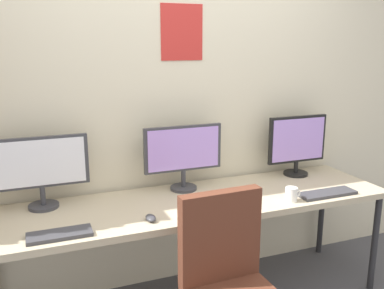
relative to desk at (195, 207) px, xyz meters
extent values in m
cube|color=beige|center=(0.00, 0.42, 0.61)|extent=(4.97, 0.10, 2.60)
cube|color=red|center=(0.05, 0.37, 1.08)|extent=(0.29, 0.01, 0.36)
cube|color=tan|center=(0.00, 0.00, 0.03)|extent=(2.57, 0.68, 0.04)
cylinder|color=#262628|center=(1.23, -0.29, -0.34)|extent=(0.04, 0.04, 0.70)
cylinder|color=#262628|center=(1.23, 0.29, -0.34)|extent=(0.04, 0.04, 0.70)
cube|color=#592D1E|center=(-0.08, -0.54, 0.06)|extent=(0.44, 0.09, 0.48)
cylinder|color=#38383D|center=(-0.90, 0.21, 0.06)|extent=(0.18, 0.18, 0.02)
cylinder|color=#38383D|center=(-0.90, 0.21, 0.12)|extent=(0.03, 0.03, 0.11)
cube|color=#38383D|center=(-0.90, 0.21, 0.33)|extent=(0.56, 0.03, 0.31)
cube|color=white|center=(-0.90, 0.20, 0.33)|extent=(0.52, 0.01, 0.28)
cylinder|color=#38383D|center=(0.00, 0.21, 0.06)|extent=(0.18, 0.18, 0.02)
cylinder|color=#38383D|center=(0.00, 0.21, 0.12)|extent=(0.03, 0.03, 0.11)
cube|color=#38383D|center=(0.00, 0.21, 0.33)|extent=(0.54, 0.03, 0.31)
cube|color=#B28CE5|center=(0.00, 0.20, 0.33)|extent=(0.49, 0.01, 0.28)
cylinder|color=black|center=(0.90, 0.21, 0.06)|extent=(0.18, 0.18, 0.02)
cylinder|color=black|center=(0.90, 0.21, 0.11)|extent=(0.03, 0.03, 0.08)
cube|color=black|center=(0.90, 0.21, 0.32)|extent=(0.47, 0.03, 0.35)
cube|color=#B28CE5|center=(0.90, 0.20, 0.32)|extent=(0.44, 0.01, 0.31)
cube|color=#38383D|center=(-0.84, -0.23, 0.06)|extent=(0.33, 0.13, 0.02)
cube|color=silver|center=(0.00, -0.23, 0.06)|extent=(0.34, 0.13, 0.02)
cube|color=#38383D|center=(0.84, -0.23, 0.06)|extent=(0.40, 0.13, 0.02)
ellipsoid|color=silver|center=(0.26, -0.17, 0.06)|extent=(0.06, 0.10, 0.03)
ellipsoid|color=#38383D|center=(-0.35, -0.21, 0.06)|extent=(0.06, 0.10, 0.03)
cylinder|color=white|center=(0.56, -0.24, 0.09)|extent=(0.08, 0.08, 0.09)
torus|color=white|center=(0.60, -0.24, 0.09)|extent=(0.06, 0.01, 0.06)
camera|label=1|loc=(-0.92, -2.34, 1.02)|focal=39.46mm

